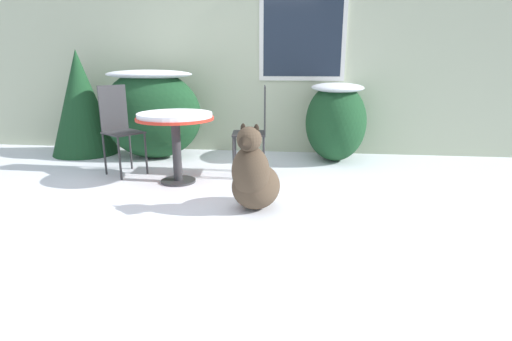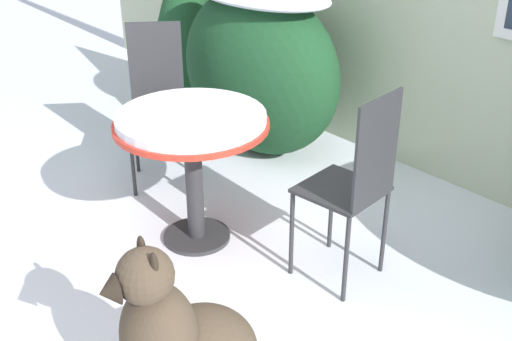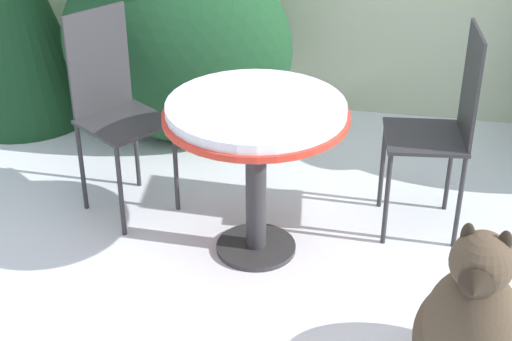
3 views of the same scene
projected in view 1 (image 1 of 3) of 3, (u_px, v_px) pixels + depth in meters
The scene contains 9 objects.
ground_plane at pixel (201, 197), 4.00m from camera, with size 16.00×16.00×0.00m, color white.
house_wall at pixel (239, 48), 5.70m from camera, with size 8.00×0.10×2.95m.
shrub_left at pixel (151, 112), 5.46m from camera, with size 1.38×0.79×1.21m.
shrub_middle at pixel (336, 120), 5.36m from camera, with size 0.81×1.08×1.04m.
evergreen_bush at pixel (81, 103), 5.70m from camera, with size 0.92×0.92×1.48m.
patio_table at pixel (175, 124), 4.33m from camera, with size 0.84×0.84×0.78m.
patio_chair_near_table at pixel (256, 127), 4.61m from camera, with size 0.42×0.42×1.05m.
patio_chair_far_side at pixel (119, 126), 4.71m from camera, with size 0.53×0.53×1.05m.
dog at pixel (254, 179), 3.59m from camera, with size 0.53×0.72×0.81m.
Camera 1 is at (0.99, -3.69, 1.32)m, focal length 28.00 mm.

